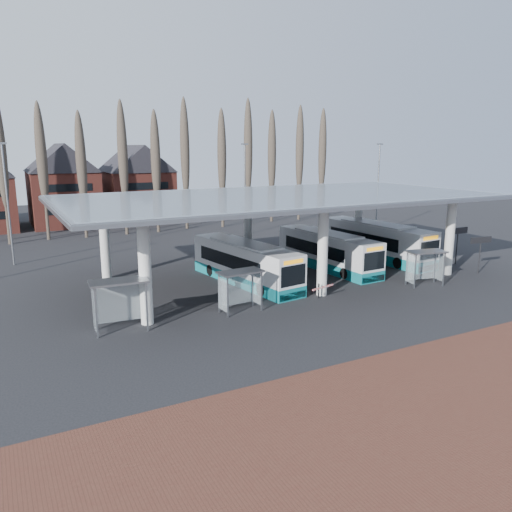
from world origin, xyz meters
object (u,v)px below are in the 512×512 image
bus_2 (327,251)px  shelter_2 (425,260)px  bus_1 (245,263)px  shelter_1 (239,282)px  bus_3 (375,242)px  shelter_0 (119,294)px

bus_2 → shelter_2: size_ratio=3.68×
bus_1 → shelter_1: 6.57m
bus_3 → shelter_0: bus_3 is taller
shelter_1 → shelter_2: 14.46m
shelter_0 → bus_3: bearing=21.3°
bus_3 → shelter_2: bearing=-112.1°
shelter_1 → shelter_2: (14.42, -0.94, 0.00)m
bus_2 → shelter_0: bearing=-163.6°
bus_1 → bus_3: size_ratio=0.94×
bus_1 → shelter_1: bearing=-127.4°
bus_1 → shelter_0: (-10.39, -5.57, 0.63)m
bus_3 → shelter_1: size_ratio=4.22×
bus_3 → shelter_2: (-2.74, -8.41, 0.31)m
bus_3 → shelter_1: 18.72m
bus_1 → shelter_2: 13.04m
bus_1 → shelter_2: bus_1 is taller
shelter_1 → shelter_2: bearing=-7.4°
bus_1 → bus_3: bus_3 is taller
bus_2 → shelter_1: bus_2 is taller
bus_2 → shelter_2: (3.19, -7.51, 0.43)m
bus_3 → shelter_0: bearing=-167.3°
bus_1 → shelter_1: size_ratio=3.97×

